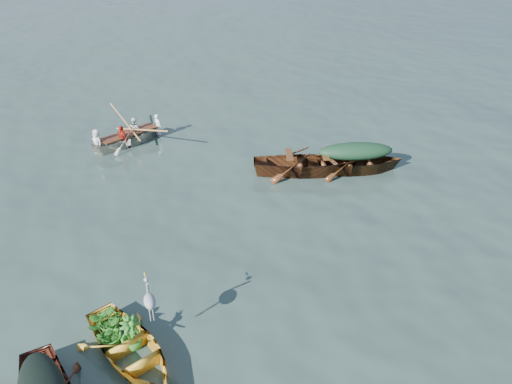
{
  "coord_description": "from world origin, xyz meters",
  "views": [
    {
      "loc": [
        -3.57,
        -7.82,
        7.39
      ],
      "look_at": [
        0.13,
        3.15,
        0.5
      ],
      "focal_mm": 35.0,
      "sensor_mm": 36.0,
      "label": 1
    }
  ],
  "objects_px": {
    "yellow_dinghy": "(131,358)",
    "green_tarp_boat": "(353,171)",
    "open_wooden_boat": "(306,173)",
    "heron": "(151,307)",
    "rowed_boat": "(130,144)"
  },
  "relations": [
    {
      "from": "heron",
      "to": "open_wooden_boat",
      "type": "bearing_deg",
      "value": 21.51
    },
    {
      "from": "yellow_dinghy",
      "to": "heron",
      "type": "distance_m",
      "value": 1.05
    },
    {
      "from": "open_wooden_boat",
      "to": "rowed_boat",
      "type": "height_order",
      "value": "open_wooden_boat"
    },
    {
      "from": "yellow_dinghy",
      "to": "open_wooden_boat",
      "type": "height_order",
      "value": "open_wooden_boat"
    },
    {
      "from": "yellow_dinghy",
      "to": "heron",
      "type": "bearing_deg",
      "value": 5.19
    },
    {
      "from": "open_wooden_boat",
      "to": "rowed_boat",
      "type": "distance_m",
      "value": 6.27
    },
    {
      "from": "yellow_dinghy",
      "to": "green_tarp_boat",
      "type": "xyz_separation_m",
      "value": [
        7.4,
        5.2,
        0.0
      ]
    },
    {
      "from": "green_tarp_boat",
      "to": "open_wooden_boat",
      "type": "xyz_separation_m",
      "value": [
        -1.45,
        0.37,
        0.0
      ]
    },
    {
      "from": "open_wooden_boat",
      "to": "rowed_boat",
      "type": "bearing_deg",
      "value": 69.71
    },
    {
      "from": "open_wooden_boat",
      "to": "heron",
      "type": "bearing_deg",
      "value": 152.27
    },
    {
      "from": "open_wooden_boat",
      "to": "heron",
      "type": "relative_size",
      "value": 4.9
    },
    {
      "from": "yellow_dinghy",
      "to": "heron",
      "type": "height_order",
      "value": "heron"
    },
    {
      "from": "green_tarp_boat",
      "to": "heron",
      "type": "xyz_separation_m",
      "value": [
        -6.92,
        -4.94,
        0.89
      ]
    },
    {
      "from": "open_wooden_boat",
      "to": "heron",
      "type": "height_order",
      "value": "heron"
    },
    {
      "from": "heron",
      "to": "yellow_dinghy",
      "type": "bearing_deg",
      "value": -174.81
    }
  ]
}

